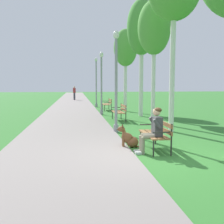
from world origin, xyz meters
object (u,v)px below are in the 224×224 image
at_px(park_bench_mid, 120,111).
at_px(lamp_post_far, 96,82).
at_px(birch_tree_fifth, 125,49).
at_px(pedestrian_distant, 74,93).
at_px(lamp_post_near, 116,80).
at_px(birch_tree_third, 154,29).
at_px(lamp_post_mid, 101,83).
at_px(birch_tree_fourth, 142,28).
at_px(park_bench_near, 157,132).
at_px(person_seated_on_near_bench, 153,128).
at_px(dog_brown, 129,139).
at_px(park_bench_far, 108,103).

xyz_separation_m(park_bench_mid, lamp_post_far, (-0.56, 8.48, 1.58)).
height_order(birch_tree_fifth, pedestrian_distant, birch_tree_fifth).
distance_m(lamp_post_near, birch_tree_fifth, 8.58).
xyz_separation_m(birch_tree_third, birch_tree_fifth, (-0.31, 5.70, -0.21)).
distance_m(lamp_post_far, birch_tree_fifth, 4.63).
height_order(lamp_post_mid, lamp_post_far, lamp_post_far).
relative_size(park_bench_mid, birch_tree_fourth, 0.22).
distance_m(park_bench_near, person_seated_on_near_bench, 0.42).
distance_m(dog_brown, lamp_post_near, 3.13).
xyz_separation_m(park_bench_mid, pedestrian_distant, (-2.40, 18.37, 0.33)).
xyz_separation_m(birch_tree_fourth, pedestrian_distant, (-3.95, 16.60, -4.22)).
bearing_deg(dog_brown, person_seated_on_near_bench, -53.66).
xyz_separation_m(park_bench_mid, birch_tree_fourth, (1.55, 1.78, 4.55)).
bearing_deg(lamp_post_mid, birch_tree_third, -60.25).
relative_size(park_bench_far, birch_tree_third, 0.26).
height_order(park_bench_far, dog_brown, park_bench_far).
bearing_deg(pedestrian_distant, park_bench_near, -84.36).
relative_size(park_bench_near, park_bench_far, 1.00).
relative_size(lamp_post_far, birch_tree_fifth, 0.72).
bearing_deg(park_bench_mid, park_bench_near, -89.73).
relative_size(person_seated_on_near_bench, birch_tree_fifth, 0.22).
bearing_deg(dog_brown, park_bench_far, 86.40).
relative_size(lamp_post_mid, lamp_post_far, 0.95).
relative_size(park_bench_far, birch_tree_fourth, 0.22).
relative_size(park_bench_far, lamp_post_far, 0.37).
height_order(park_bench_near, park_bench_far, same).
xyz_separation_m(park_bench_near, birch_tree_third, (1.46, 5.31, 4.00)).
height_order(dog_brown, birch_tree_fifth, birch_tree_fifth).
distance_m(birch_tree_fourth, pedestrian_distant, 17.57).
bearing_deg(lamp_post_far, lamp_post_near, -90.67).
relative_size(park_bench_near, lamp_post_far, 0.37).
distance_m(birch_tree_fourth, birch_tree_fifth, 3.14).
xyz_separation_m(park_bench_near, birch_tree_fifth, (1.15, 11.02, 3.79)).
bearing_deg(birch_tree_fourth, lamp_post_mid, 153.56).
relative_size(birch_tree_third, pedestrian_distant, 3.55).
bearing_deg(lamp_post_mid, park_bench_mid, -76.84).
distance_m(park_bench_near, birch_tree_fourth, 9.32).
height_order(park_bench_mid, park_bench_far, same).
bearing_deg(birch_tree_fourth, park_bench_far, 112.39).
relative_size(park_bench_near, lamp_post_mid, 0.39).
xyz_separation_m(park_bench_near, birch_tree_fourth, (1.52, 7.99, 4.55)).
relative_size(birch_tree_fifth, pedestrian_distant, 3.42).
distance_m(lamp_post_near, lamp_post_mid, 6.13).
xyz_separation_m(park_bench_mid, lamp_post_near, (-0.70, -3.25, 1.51)).
relative_size(dog_brown, lamp_post_mid, 0.22).
bearing_deg(birch_tree_third, park_bench_far, 102.97).
distance_m(park_bench_far, lamp_post_mid, 3.08).
relative_size(park_bench_far, dog_brown, 1.80).
bearing_deg(person_seated_on_near_bench, pedestrian_distant, 95.09).
bearing_deg(pedestrian_distant, lamp_post_mid, -83.64).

